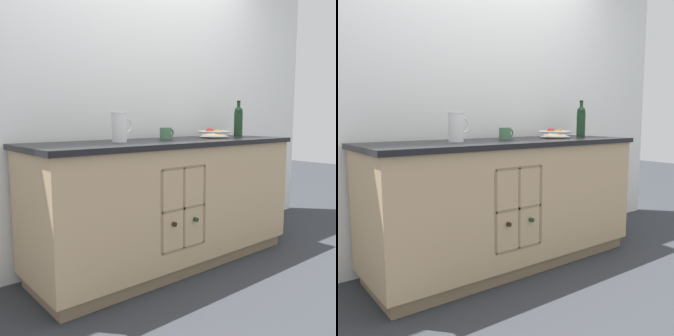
% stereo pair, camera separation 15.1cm
% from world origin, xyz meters
% --- Properties ---
extents(ground_plane, '(14.00, 14.00, 0.00)m').
position_xyz_m(ground_plane, '(0.00, 0.00, 0.00)').
color(ground_plane, '#2D3035').
extents(back_wall, '(4.43, 0.06, 2.55)m').
position_xyz_m(back_wall, '(0.00, 0.40, 1.27)').
color(back_wall, white).
rests_on(back_wall, ground_plane).
extents(kitchen_island, '(2.07, 0.70, 0.92)m').
position_xyz_m(kitchen_island, '(-0.00, -0.00, 0.47)').
color(kitchen_island, '#8B7354').
rests_on(kitchen_island, ground_plane).
extents(fruit_bowl, '(0.27, 0.27, 0.08)m').
position_xyz_m(fruit_bowl, '(0.53, 0.04, 0.96)').
color(fruit_bowl, silver).
rests_on(fruit_bowl, kitchen_island).
extents(white_pitcher, '(0.16, 0.11, 0.20)m').
position_xyz_m(white_pitcher, '(-0.39, 0.03, 1.02)').
color(white_pitcher, white).
rests_on(white_pitcher, kitchen_island).
extents(ceramic_mug, '(0.13, 0.09, 0.09)m').
position_xyz_m(ceramic_mug, '(0.10, 0.14, 0.96)').
color(ceramic_mug, '#4C7A56').
rests_on(ceramic_mug, kitchen_island).
extents(standing_wine_bottle, '(0.08, 0.08, 0.31)m').
position_xyz_m(standing_wine_bottle, '(0.89, 0.09, 1.06)').
color(standing_wine_bottle, '#19381E').
rests_on(standing_wine_bottle, kitchen_island).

